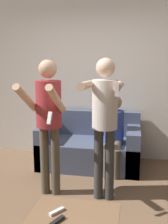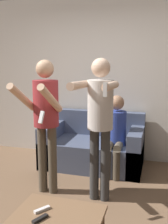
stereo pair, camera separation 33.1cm
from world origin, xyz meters
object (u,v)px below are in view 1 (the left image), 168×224
object	(u,v)px
person_standing_right	(105,114)
person_seated	(114,131)
person_standing_left	(48,114)
couch	(90,147)
remote_near	(57,221)
coffee_table	(74,220)
remote_far	(57,211)

from	to	relation	value
person_standing_right	person_seated	xyz separation A→B (m)	(0.05, 0.85, -0.42)
person_standing_left	person_seated	xyz separation A→B (m)	(0.72, 0.85, -0.40)
couch	remote_near	xyz separation A→B (m)	(0.07, -2.09, 0.07)
coffee_table	remote_far	world-z (taller)	remote_far
couch	remote_near	world-z (taller)	couch
person_seated	coffee_table	size ratio (longest dim) A/B	1.51
person_standing_right	person_seated	world-z (taller)	person_standing_right
person_standing_right	person_standing_left	bearing A→B (deg)	179.76
person_standing_left	person_seated	distance (m)	1.18
remote_far	person_standing_right	bearing A→B (deg)	71.66
person_standing_right	remote_far	distance (m)	1.19
person_standing_left	remote_far	size ratio (longest dim) A/B	11.56
coffee_table	couch	bearing A→B (deg)	95.33
coffee_table	remote_far	size ratio (longest dim) A/B	5.34
person_standing_right	coffee_table	world-z (taller)	person_standing_right
couch	person_standing_right	bearing A→B (deg)	-72.18
person_standing_right	couch	bearing A→B (deg)	107.82
person_standing_right	remote_near	xyz separation A→B (m)	(-0.26, -1.05, -0.69)
couch	person_seated	distance (m)	0.55
person_standing_left	remote_near	distance (m)	1.32
remote_near	remote_far	xyz separation A→B (m)	(-0.04, 0.13, 0.00)
person_standing_left	remote_near	bearing A→B (deg)	-68.73
person_standing_right	person_seated	distance (m)	0.95
remote_near	remote_far	size ratio (longest dim) A/B	1.05
person_standing_left	coffee_table	bearing A→B (deg)	-61.08
couch	remote_near	distance (m)	2.10
person_standing_left	coffee_table	size ratio (longest dim) A/B	2.16
remote_far	couch	bearing A→B (deg)	90.91
person_standing_left	person_standing_right	distance (m)	0.67
person_standing_left	person_seated	bearing A→B (deg)	49.76
person_standing_left	remote_near	size ratio (longest dim) A/B	11.01
couch	coffee_table	bearing A→B (deg)	-84.67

